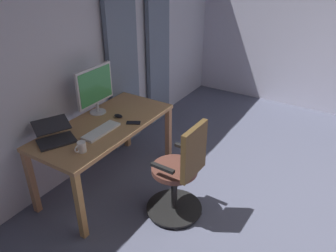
# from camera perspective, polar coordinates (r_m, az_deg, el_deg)

# --- Properties ---
(back_room_partition) EXTENTS (5.68, 0.10, 2.58)m
(back_room_partition) POSITION_cam_1_polar(r_m,az_deg,el_deg) (3.91, -13.22, 11.68)
(back_room_partition) COLOR silver
(back_room_partition) RESTS_ON ground
(curtain_left_panel) EXTENTS (0.50, 0.06, 2.39)m
(curtain_left_panel) POSITION_cam_1_polar(r_m,az_deg,el_deg) (4.77, -1.72, 14.27)
(curtain_left_panel) COLOR slate
(curtain_left_panel) RESTS_ON ground
(curtain_right_panel) EXTENTS (0.54, 0.06, 2.39)m
(curtain_right_panel) POSITION_cam_1_polar(r_m,az_deg,el_deg) (4.16, -7.84, 11.86)
(curtain_right_panel) COLOR slate
(curtain_right_panel) RESTS_ON ground
(desk) EXTENTS (1.56, 0.72, 0.75)m
(desk) POSITION_cam_1_polar(r_m,az_deg,el_deg) (3.54, -10.72, -0.94)
(desk) COLOR tan
(desk) RESTS_ON ground
(office_chair) EXTENTS (0.56, 0.56, 1.03)m
(office_chair) POSITION_cam_1_polar(r_m,az_deg,el_deg) (3.16, 2.13, -8.40)
(office_chair) COLOR black
(office_chair) RESTS_ON ground
(computer_monitor) EXTENTS (0.51, 0.18, 0.52)m
(computer_monitor) POSITION_cam_1_polar(r_m,az_deg,el_deg) (3.64, -12.39, 6.48)
(computer_monitor) COLOR silver
(computer_monitor) RESTS_ON desk
(computer_keyboard) EXTENTS (0.43, 0.14, 0.02)m
(computer_keyboard) POSITION_cam_1_polar(r_m,az_deg,el_deg) (3.35, -11.35, -0.84)
(computer_keyboard) COLOR white
(computer_keyboard) RESTS_ON desk
(laptop) EXTENTS (0.44, 0.45, 0.16)m
(laptop) POSITION_cam_1_polar(r_m,az_deg,el_deg) (3.31, -18.86, -1.48)
(laptop) COLOR #232328
(laptop) RESTS_ON desk
(computer_mouse) EXTENTS (0.06, 0.10, 0.04)m
(computer_mouse) POSITION_cam_1_polar(r_m,az_deg,el_deg) (3.60, -8.51, 1.71)
(computer_mouse) COLOR black
(computer_mouse) RESTS_ON desk
(cell_phone_face_up) EXTENTS (0.13, 0.16, 0.01)m
(cell_phone_face_up) POSITION_cam_1_polar(r_m,az_deg,el_deg) (3.47, -5.94, 0.56)
(cell_phone_face_up) COLOR black
(cell_phone_face_up) RESTS_ON desk
(mug_tea) EXTENTS (0.12, 0.08, 0.10)m
(mug_tea) POSITION_cam_1_polar(r_m,az_deg,el_deg) (3.06, -14.61, -3.50)
(mug_tea) COLOR white
(mug_tea) RESTS_ON desk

